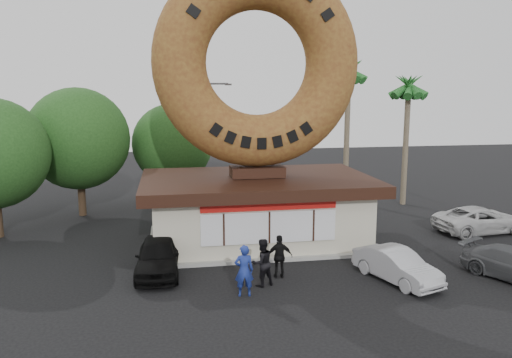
{
  "coord_description": "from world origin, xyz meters",
  "views": [
    {
      "loc": [
        -4.19,
        -17.74,
        7.46
      ],
      "look_at": [
        -0.4,
        4.0,
        3.53
      ],
      "focal_mm": 35.0,
      "sensor_mm": 36.0,
      "label": 1
    }
  ],
  "objects_px": {
    "car_white": "(480,220)",
    "giant_donut": "(257,63)",
    "car_black": "(158,256)",
    "car_silver": "(397,265)",
    "person_left": "(244,271)",
    "person_center": "(262,262)",
    "street_lamp": "(204,135)",
    "donut_shop": "(257,207)",
    "person_right": "(280,257)"
  },
  "relations": [
    {
      "from": "car_black",
      "to": "car_white",
      "type": "distance_m",
      "value": 17.07
    },
    {
      "from": "person_left",
      "to": "person_right",
      "type": "distance_m",
      "value": 2.28
    },
    {
      "from": "person_right",
      "to": "car_black",
      "type": "distance_m",
      "value": 5.02
    },
    {
      "from": "donut_shop",
      "to": "giant_donut",
      "type": "bearing_deg",
      "value": 90.0
    },
    {
      "from": "street_lamp",
      "to": "person_right",
      "type": "distance_m",
      "value": 15.58
    },
    {
      "from": "person_left",
      "to": "car_white",
      "type": "relative_size",
      "value": 0.39
    },
    {
      "from": "giant_donut",
      "to": "car_black",
      "type": "bearing_deg",
      "value": -142.39
    },
    {
      "from": "car_silver",
      "to": "car_white",
      "type": "bearing_deg",
      "value": 18.2
    },
    {
      "from": "donut_shop",
      "to": "person_left",
      "type": "distance_m",
      "value": 6.82
    },
    {
      "from": "person_left",
      "to": "car_black",
      "type": "xyz_separation_m",
      "value": [
        -3.16,
        2.89,
        -0.24
      ]
    },
    {
      "from": "donut_shop",
      "to": "car_silver",
      "type": "height_order",
      "value": "donut_shop"
    },
    {
      "from": "giant_donut",
      "to": "car_white",
      "type": "height_order",
      "value": "giant_donut"
    },
    {
      "from": "donut_shop",
      "to": "person_right",
      "type": "relative_size",
      "value": 6.33
    },
    {
      "from": "donut_shop",
      "to": "person_right",
      "type": "bearing_deg",
      "value": -89.6
    },
    {
      "from": "street_lamp",
      "to": "car_black",
      "type": "bearing_deg",
      "value": -102.13
    },
    {
      "from": "car_black",
      "to": "car_silver",
      "type": "bearing_deg",
      "value": -12.74
    },
    {
      "from": "person_left",
      "to": "car_black",
      "type": "bearing_deg",
      "value": -39.02
    },
    {
      "from": "street_lamp",
      "to": "donut_shop",
      "type": "bearing_deg",
      "value": -79.5
    },
    {
      "from": "person_left",
      "to": "person_right",
      "type": "height_order",
      "value": "person_left"
    },
    {
      "from": "car_black",
      "to": "car_silver",
      "type": "relative_size",
      "value": 1.11
    },
    {
      "from": "street_lamp",
      "to": "car_white",
      "type": "bearing_deg",
      "value": -37.2
    },
    {
      "from": "street_lamp",
      "to": "person_right",
      "type": "relative_size",
      "value": 4.52
    },
    {
      "from": "person_center",
      "to": "car_silver",
      "type": "xyz_separation_m",
      "value": [
        5.34,
        -0.43,
        -0.3
      ]
    },
    {
      "from": "car_black",
      "to": "car_white",
      "type": "bearing_deg",
      "value": 13.02
    },
    {
      "from": "person_center",
      "to": "person_left",
      "type": "bearing_deg",
      "value": 25.69
    },
    {
      "from": "person_right",
      "to": "car_white",
      "type": "height_order",
      "value": "person_right"
    },
    {
      "from": "person_center",
      "to": "donut_shop",
      "type": "bearing_deg",
      "value": -117.93
    },
    {
      "from": "person_left",
      "to": "car_black",
      "type": "distance_m",
      "value": 4.29
    },
    {
      "from": "person_left",
      "to": "car_white",
      "type": "xyz_separation_m",
      "value": [
        13.61,
        6.09,
        -0.28
      ]
    },
    {
      "from": "person_right",
      "to": "car_black",
      "type": "height_order",
      "value": "person_right"
    },
    {
      "from": "car_silver",
      "to": "car_white",
      "type": "relative_size",
      "value": 0.78
    },
    {
      "from": "giant_donut",
      "to": "person_center",
      "type": "height_order",
      "value": "giant_donut"
    },
    {
      "from": "street_lamp",
      "to": "person_left",
      "type": "height_order",
      "value": "street_lamp"
    },
    {
      "from": "donut_shop",
      "to": "giant_donut",
      "type": "distance_m",
      "value": 6.95
    },
    {
      "from": "car_white",
      "to": "giant_donut",
      "type": "bearing_deg",
      "value": 80.9
    },
    {
      "from": "street_lamp",
      "to": "car_black",
      "type": "distance_m",
      "value": 14.5
    },
    {
      "from": "car_black",
      "to": "car_white",
      "type": "xyz_separation_m",
      "value": [
        16.77,
        3.21,
        -0.05
      ]
    },
    {
      "from": "giant_donut",
      "to": "car_silver",
      "type": "height_order",
      "value": "giant_donut"
    },
    {
      "from": "person_left",
      "to": "giant_donut",
      "type": "bearing_deg",
      "value": -100.59
    },
    {
      "from": "person_right",
      "to": "car_silver",
      "type": "bearing_deg",
      "value": 170.2
    },
    {
      "from": "giant_donut",
      "to": "car_white",
      "type": "distance_m",
      "value": 14.42
    },
    {
      "from": "giant_donut",
      "to": "person_left",
      "type": "relative_size",
      "value": 5.06
    },
    {
      "from": "street_lamp",
      "to": "car_black",
      "type": "relative_size",
      "value": 1.86
    },
    {
      "from": "person_left",
      "to": "person_center",
      "type": "xyz_separation_m",
      "value": [
        0.82,
        0.83,
        -0.04
      ]
    },
    {
      "from": "car_white",
      "to": "car_silver",
      "type": "bearing_deg",
      "value": 120.64
    },
    {
      "from": "person_center",
      "to": "car_white",
      "type": "relative_size",
      "value": 0.38
    },
    {
      "from": "street_lamp",
      "to": "person_left",
      "type": "distance_m",
      "value": 16.95
    },
    {
      "from": "car_silver",
      "to": "person_left",
      "type": "bearing_deg",
      "value": 164.55
    },
    {
      "from": "giant_donut",
      "to": "person_center",
      "type": "bearing_deg",
      "value": -98.13
    },
    {
      "from": "donut_shop",
      "to": "giant_donut",
      "type": "relative_size",
      "value": 1.14
    }
  ]
}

